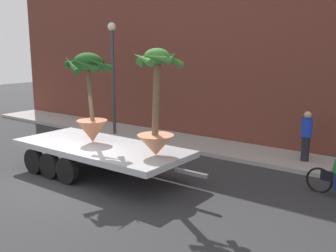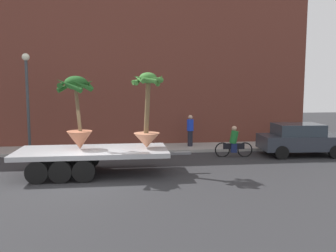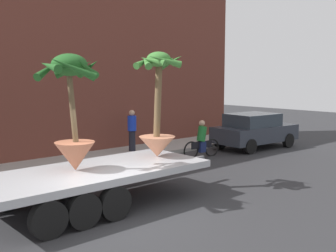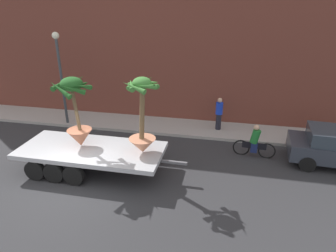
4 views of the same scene
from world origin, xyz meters
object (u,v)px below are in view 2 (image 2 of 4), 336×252
(cyclist, at_px, (234,143))
(street_lamp, at_px, (27,90))
(flatbed_trailer, at_px, (86,155))
(parked_car, at_px, (300,139))
(pedestrian_near_gate, at_px, (190,130))
(potted_palm_middle, at_px, (147,115))
(potted_palm_rear, at_px, (78,113))

(cyclist, xyz_separation_m, street_lamp, (-9.90, 1.57, 2.56))
(flatbed_trailer, bearing_deg, parked_car, 13.69)
(flatbed_trailer, xyz_separation_m, parked_car, (10.08, 2.45, 0.06))
(parked_car, relative_size, pedestrian_near_gate, 2.41)
(flatbed_trailer, relative_size, potted_palm_middle, 2.28)
(potted_palm_rear, distance_m, potted_palm_middle, 2.67)
(flatbed_trailer, bearing_deg, street_lamp, 127.72)
(potted_palm_rear, relative_size, potted_palm_middle, 0.95)
(cyclist, bearing_deg, pedestrian_near_gate, 125.37)
(pedestrian_near_gate, bearing_deg, flatbed_trailer, -135.67)
(potted_palm_middle, relative_size, cyclist, 1.61)
(potted_palm_rear, bearing_deg, street_lamp, 126.01)
(flatbed_trailer, relative_size, pedestrian_near_gate, 3.95)
(potted_palm_rear, height_order, pedestrian_near_gate, potted_palm_rear)
(parked_car, xyz_separation_m, street_lamp, (-13.25, 1.65, 2.40))
(potted_palm_rear, bearing_deg, cyclist, 18.83)
(potted_palm_rear, height_order, cyclist, potted_palm_rear)
(potted_palm_rear, bearing_deg, potted_palm_middle, -0.34)
(pedestrian_near_gate, bearing_deg, parked_car, -25.98)
(potted_palm_rear, xyz_separation_m, street_lamp, (-2.88, 3.97, 0.84))
(potted_palm_middle, distance_m, street_lamp, 6.90)
(cyclist, height_order, pedestrian_near_gate, pedestrian_near_gate)
(potted_palm_rear, relative_size, street_lamp, 0.58)
(pedestrian_near_gate, height_order, street_lamp, street_lamp)
(flatbed_trailer, xyz_separation_m, pedestrian_near_gate, (5.03, 4.91, 0.28))
(cyclist, distance_m, street_lamp, 10.34)
(parked_car, height_order, street_lamp, street_lamp)
(flatbed_trailer, distance_m, parked_car, 10.37)
(flatbed_trailer, distance_m, street_lamp, 5.74)
(flatbed_trailer, bearing_deg, potted_palm_middle, 2.95)
(potted_palm_middle, height_order, pedestrian_near_gate, potted_palm_middle)
(flatbed_trailer, relative_size, cyclist, 3.68)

